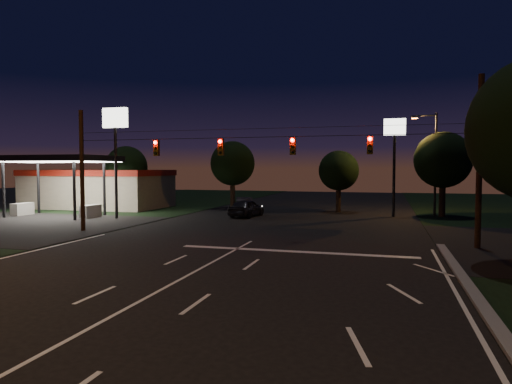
% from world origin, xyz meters
% --- Properties ---
extents(ground, '(140.00, 140.00, 0.00)m').
position_xyz_m(ground, '(0.00, 0.00, 0.00)').
color(ground, black).
rests_on(ground, ground).
extents(stop_bar, '(12.00, 0.50, 0.01)m').
position_xyz_m(stop_bar, '(3.00, 11.50, 0.01)').
color(stop_bar, silver).
rests_on(stop_bar, ground).
extents(utility_pole_right, '(0.30, 0.30, 9.00)m').
position_xyz_m(utility_pole_right, '(12.00, 15.00, 0.00)').
color(utility_pole_right, black).
rests_on(utility_pole_right, ground).
extents(utility_pole_left, '(0.28, 0.28, 8.00)m').
position_xyz_m(utility_pole_left, '(-12.00, 15.00, 0.00)').
color(utility_pole_left, black).
rests_on(utility_pole_left, ground).
extents(signal_span, '(24.00, 0.40, 1.56)m').
position_xyz_m(signal_span, '(-0.00, 14.96, 5.50)').
color(signal_span, black).
rests_on(signal_span, ground).
extents(gas_station, '(14.20, 16.10, 5.25)m').
position_xyz_m(gas_station, '(-21.86, 30.39, 2.38)').
color(gas_station, gray).
rests_on(gas_station, ground).
extents(pole_sign_left_near, '(2.20, 0.30, 9.10)m').
position_xyz_m(pole_sign_left_near, '(-14.00, 22.00, 6.98)').
color(pole_sign_left_near, black).
rests_on(pole_sign_left_near, ground).
extents(pole_sign_right, '(1.80, 0.30, 8.40)m').
position_xyz_m(pole_sign_right, '(8.00, 30.00, 6.24)').
color(pole_sign_right, black).
rests_on(pole_sign_right, ground).
extents(street_light_right_far, '(2.20, 0.35, 9.00)m').
position_xyz_m(street_light_right_far, '(11.24, 32.00, 5.24)').
color(street_light_right_far, black).
rests_on(street_light_right_far, ground).
extents(tree_far_a, '(4.20, 4.20, 6.42)m').
position_xyz_m(tree_far_a, '(-17.98, 30.12, 4.26)').
color(tree_far_a, black).
rests_on(tree_far_a, ground).
extents(tree_far_b, '(4.60, 4.60, 6.98)m').
position_xyz_m(tree_far_b, '(-7.98, 34.13, 4.61)').
color(tree_far_b, black).
rests_on(tree_far_b, ground).
extents(tree_far_c, '(3.80, 3.80, 5.86)m').
position_xyz_m(tree_far_c, '(3.02, 33.10, 3.90)').
color(tree_far_c, black).
rests_on(tree_far_c, ground).
extents(tree_far_d, '(4.80, 4.80, 7.30)m').
position_xyz_m(tree_far_d, '(12.02, 31.13, 4.83)').
color(tree_far_d, black).
rests_on(tree_far_d, ground).
extents(car_oncoming_a, '(2.34, 4.66, 1.52)m').
position_xyz_m(car_oncoming_a, '(-4.19, 26.58, 0.76)').
color(car_oncoming_a, black).
rests_on(car_oncoming_a, ground).
extents(car_oncoming_b, '(2.83, 4.58, 1.43)m').
position_xyz_m(car_oncoming_b, '(-5.63, 30.51, 0.71)').
color(car_oncoming_b, black).
rests_on(car_oncoming_b, ground).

